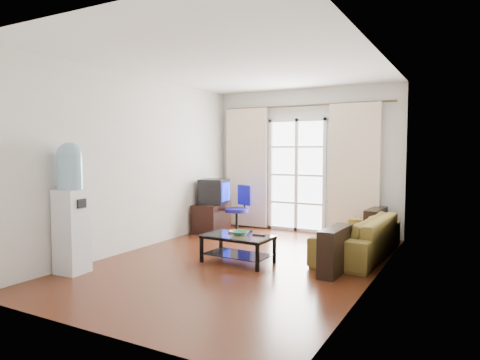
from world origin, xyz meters
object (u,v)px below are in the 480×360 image
Objects in this scene: coffee_table at (238,245)px; task_chair at (238,220)px; sofa at (358,236)px; tv_stand at (211,218)px; crt_tv at (213,191)px; water_cooler at (71,205)px.

coffee_table is 1.08× the size of task_chair.
sofa reaches higher than coffee_table.
tv_stand is 1.26× the size of crt_tv.
sofa is at bearing 37.27° from water_cooler.
water_cooler is at bearing -138.16° from coffee_table.
crt_tv is (-1.52, 1.78, 0.52)m from coffee_table.
sofa is 2.81× the size of tv_stand.
task_chair is at bearing 75.40° from water_cooler.
crt_tv is 0.35× the size of water_cooler.
task_chair is at bearing 5.91° from tv_stand.
coffee_table is at bearing -59.46° from crt_tv.
task_chair is (-2.36, 0.62, -0.03)m from sofa.
crt_tv is at bearing 130.57° from coffee_table.
task_chair is 3.34m from water_cooler.
tv_stand is at bearing 84.62° from water_cooler.
crt_tv is 0.65× the size of task_chair.
water_cooler reaches higher than task_chair.
water_cooler is (-2.96, -2.61, 0.57)m from sofa.
task_chair is (0.53, 0.10, -0.00)m from tv_stand.
tv_stand is at bearing -100.65° from crt_tv.
sofa is 2.29× the size of task_chair.
sofa is 2.99m from crt_tv.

